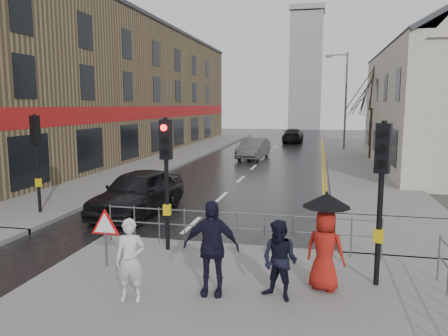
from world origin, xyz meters
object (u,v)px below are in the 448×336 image
at_px(pedestrian_with_umbrella, 325,237).
at_px(car_mid, 254,148).
at_px(car_parked, 138,192).
at_px(pedestrian_d, 211,248).
at_px(pedestrian_b, 280,260).
at_px(pedestrian_a, 130,260).

distance_m(pedestrian_with_umbrella, car_mid, 22.90).
bearing_deg(car_parked, pedestrian_d, -49.34).
distance_m(pedestrian_b, pedestrian_with_umbrella, 1.12).
relative_size(pedestrian_with_umbrella, car_parked, 0.43).
distance_m(pedestrian_a, pedestrian_with_umbrella, 3.85).
distance_m(pedestrian_b, pedestrian_d, 1.35).
distance_m(pedestrian_b, car_mid, 23.37).
xyz_separation_m(pedestrian_a, car_mid, (-1.20, 23.69, -0.20)).
relative_size(pedestrian_b, car_mid, 0.34).
bearing_deg(pedestrian_d, pedestrian_with_umbrella, 13.35).
xyz_separation_m(pedestrian_a, pedestrian_with_umbrella, (3.61, 1.30, 0.31)).
bearing_deg(car_mid, pedestrian_a, -81.38).
bearing_deg(pedestrian_with_umbrella, car_mid, 102.11).
height_order(pedestrian_b, pedestrian_d, pedestrian_d).
relative_size(pedestrian_a, pedestrian_d, 0.84).
relative_size(pedestrian_a, pedestrian_b, 1.03).
xyz_separation_m(pedestrian_d, car_parked, (-4.22, 6.16, -0.29)).
relative_size(pedestrian_b, pedestrian_d, 0.82).
bearing_deg(pedestrian_b, pedestrian_with_umbrella, 62.07).
height_order(pedestrian_with_umbrella, pedestrian_d, pedestrian_with_umbrella).
xyz_separation_m(pedestrian_a, pedestrian_b, (2.76, 0.65, -0.02)).
xyz_separation_m(pedestrian_a, pedestrian_d, (1.43, 0.61, 0.15)).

